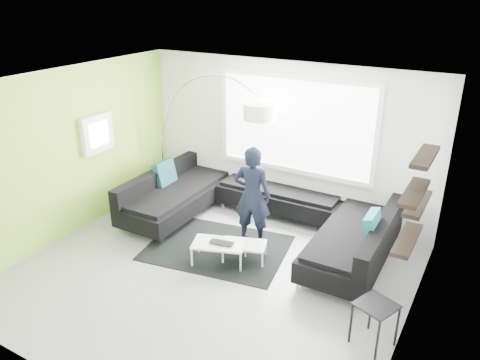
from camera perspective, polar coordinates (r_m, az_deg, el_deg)
name	(u,v)px	position (r m, az deg, el deg)	size (l,w,h in m)	color
ground	(210,274)	(7.12, -3.65, -11.32)	(5.50, 5.50, 0.00)	gray
room_shell	(218,156)	(6.43, -2.76, 2.96)	(5.54, 5.04, 2.82)	silver
sectional_sofa	(261,209)	(8.05, 2.58, -3.58)	(4.41, 2.77, 0.94)	black
rug	(217,248)	(7.73, -2.77, -8.23)	(2.22, 1.61, 0.01)	black
coffee_table	(232,251)	(7.31, -1.02, -8.68)	(1.03, 0.60, 0.34)	white
arc_lamp	(161,136)	(9.18, -9.62, 5.35)	(2.35, 0.54, 2.56)	silver
side_table	(374,324)	(5.97, 16.01, -16.56)	(0.42, 0.42, 0.58)	black
person	(252,196)	(7.54, 1.51, -1.92)	(0.69, 0.53, 1.67)	black
laptop	(220,245)	(7.13, -2.41, -7.89)	(0.41, 0.30, 0.03)	black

